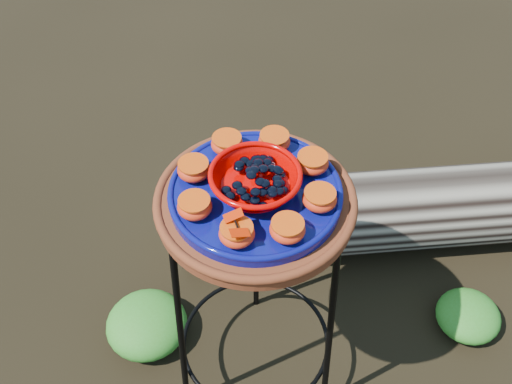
{
  "coord_description": "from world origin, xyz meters",
  "views": [
    {
      "loc": [
        0.01,
        -0.9,
        1.72
      ],
      "look_at": [
        0.0,
        0.0,
        0.75
      ],
      "focal_mm": 45.0,
      "sensor_mm": 36.0,
      "label": 1
    }
  ],
  "objects_px": {
    "cobalt_plate": "(255,194)",
    "red_bowl": "(255,182)",
    "terracotta_saucer": "(255,204)",
    "driftwood_log": "(400,210)",
    "plant_stand": "(255,300)"
  },
  "relations": [
    {
      "from": "plant_stand",
      "to": "cobalt_plate",
      "type": "height_order",
      "value": "cobalt_plate"
    },
    {
      "from": "terracotta_saucer",
      "to": "cobalt_plate",
      "type": "relative_size",
      "value": 1.17
    },
    {
      "from": "plant_stand",
      "to": "red_bowl",
      "type": "relative_size",
      "value": 3.9
    },
    {
      "from": "plant_stand",
      "to": "terracotta_saucer",
      "type": "distance_m",
      "value": 0.37
    },
    {
      "from": "driftwood_log",
      "to": "cobalt_plate",
      "type": "bearing_deg",
      "value": -133.73
    },
    {
      "from": "cobalt_plate",
      "to": "red_bowl",
      "type": "distance_m",
      "value": 0.04
    },
    {
      "from": "red_bowl",
      "to": "plant_stand",
      "type": "bearing_deg",
      "value": 0.0
    },
    {
      "from": "driftwood_log",
      "to": "terracotta_saucer",
      "type": "bearing_deg",
      "value": -133.73
    },
    {
      "from": "terracotta_saucer",
      "to": "red_bowl",
      "type": "relative_size",
      "value": 2.33
    },
    {
      "from": "terracotta_saucer",
      "to": "driftwood_log",
      "type": "xyz_separation_m",
      "value": [
        0.47,
        0.49,
        -0.58
      ]
    },
    {
      "from": "red_bowl",
      "to": "driftwood_log",
      "type": "relative_size",
      "value": 0.12
    },
    {
      "from": "plant_stand",
      "to": "driftwood_log",
      "type": "bearing_deg",
      "value": 46.27
    },
    {
      "from": "terracotta_saucer",
      "to": "cobalt_plate",
      "type": "height_order",
      "value": "cobalt_plate"
    },
    {
      "from": "terracotta_saucer",
      "to": "driftwood_log",
      "type": "relative_size",
      "value": 0.29
    },
    {
      "from": "plant_stand",
      "to": "terracotta_saucer",
      "type": "relative_size",
      "value": 1.67
    }
  ]
}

